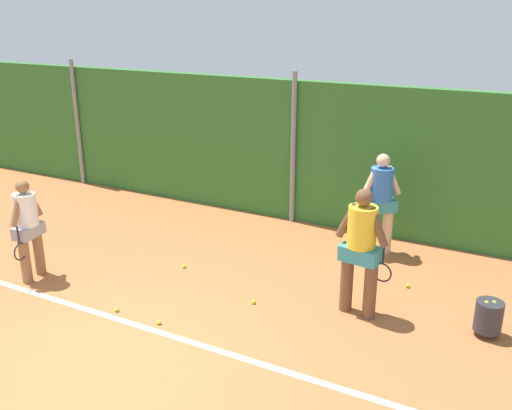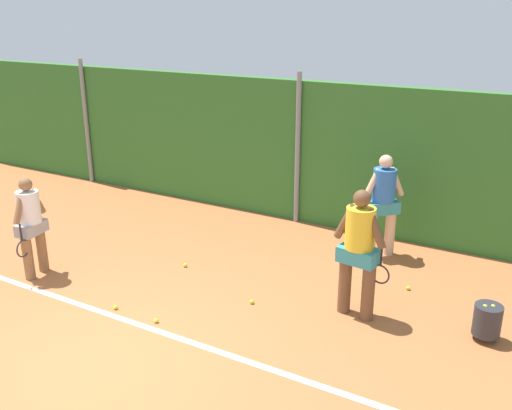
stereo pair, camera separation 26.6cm
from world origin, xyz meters
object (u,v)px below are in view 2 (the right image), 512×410
Objects in this scene: tennis_ball_2 at (408,288)px; tennis_ball_6 at (252,302)px; player_midcourt at (359,247)px; tennis_ball_4 at (115,307)px; ball_hopper at (487,320)px; player_foreground_near at (30,222)px; tennis_ball_0 at (185,265)px; tennis_ball_5 at (156,321)px; player_backcourt_far at (383,200)px.

tennis_ball_6 is at bearing -140.16° from tennis_ball_2.
player_midcourt reaches higher than tennis_ball_6.
ball_hopper is at bearing 20.78° from tennis_ball_4.
player_midcourt is 28.23× the size of tennis_ball_6.
player_foreground_near is 3.21× the size of ball_hopper.
tennis_ball_6 is at bearing 95.28° from player_foreground_near.
tennis_ball_5 is at bearing -66.42° from tennis_ball_0.
player_midcourt reaches higher than player_foreground_near.
tennis_ball_2 is at bearing 39.84° from tennis_ball_6.
player_midcourt reaches higher than tennis_ball_5.
player_midcourt is at bearing 96.22° from player_foreground_near.
tennis_ball_4 and tennis_ball_6 have the same top height.
tennis_ball_5 is at bearing 0.14° from tennis_ball_4.
player_foreground_near is 2.11m from tennis_ball_4.
player_foreground_near is 5.15m from player_midcourt.
tennis_ball_0 is 1.69m from tennis_ball_6.
player_foreground_near is 24.98× the size of tennis_ball_4.
tennis_ball_5 is at bearing -155.79° from ball_hopper.
player_foreground_near reaches higher than tennis_ball_0.
player_backcourt_far is (4.61, 3.52, 0.10)m from player_foreground_near.
tennis_ball_4 is at bearing -179.86° from tennis_ball_5.
player_backcourt_far reaches higher than ball_hopper.
tennis_ball_2 and tennis_ball_6 have the same top height.
tennis_ball_0 and tennis_ball_5 have the same top height.
tennis_ball_0 is (-3.04, 0.08, -1.01)m from player_midcourt.
tennis_ball_0 and tennis_ball_6 have the same top height.
tennis_ball_0 is at bearing 161.76° from tennis_ball_6.
player_backcourt_far is at bearing 106.97° from player_midcourt.
tennis_ball_2 is at bearing 105.53° from player_foreground_near.
tennis_ball_2 is 1.00× the size of tennis_ball_6.
player_backcourt_far is 2.92m from ball_hopper.
player_midcourt is 1.81m from tennis_ball_6.
player_midcourt is 3.20m from tennis_ball_0.
player_midcourt is 28.23× the size of tennis_ball_0.
tennis_ball_2 is at bearing 37.40° from tennis_ball_4.
tennis_ball_0 is at bearing -178.01° from ball_hopper.
tennis_ball_4 is 0.75m from tennis_ball_5.
ball_hopper is at bearing -86.43° from player_backcourt_far.
tennis_ball_5 is (-2.78, -2.69, 0.00)m from tennis_ball_2.
tennis_ball_6 is at bearing 51.56° from tennis_ball_5.
tennis_ball_2 is at bearing 144.95° from ball_hopper.
tennis_ball_0 is at bearing 88.93° from tennis_ball_4.
tennis_ball_6 is (-1.43, -0.45, -1.01)m from player_midcourt.
ball_hopper is at bearing 12.46° from tennis_ball_6.
ball_hopper is (6.68, 1.59, -0.63)m from player_foreground_near.
player_foreground_near is 24.98× the size of tennis_ball_6.
ball_hopper is 4.43m from tennis_ball_5.
player_backcourt_far is at bearing 118.38° from player_foreground_near.
tennis_ball_0 is at bearing 117.53° from player_foreground_near.
player_backcourt_far is 3.55m from tennis_ball_0.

